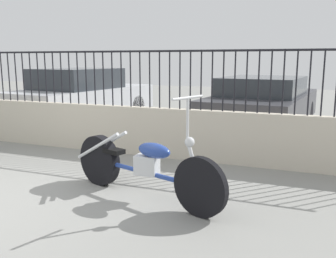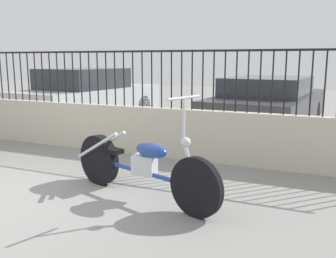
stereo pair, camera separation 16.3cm
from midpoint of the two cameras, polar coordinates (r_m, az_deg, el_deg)
low_wall at (r=7.12m, az=-8.53°, el=0.18°), size 10.62×0.18×0.87m
fence_railing at (r=7.01m, az=-8.77°, el=8.83°), size 10.62×0.04×0.99m
motorcycle_blue at (r=4.71m, az=-4.20°, el=-5.45°), size 2.32×0.94×1.32m
car_silver at (r=10.68m, az=-11.70°, el=5.09°), size 2.39×4.59×1.46m
car_dark_grey at (r=9.08m, az=15.57°, el=3.66°), size 2.28×4.65×1.31m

